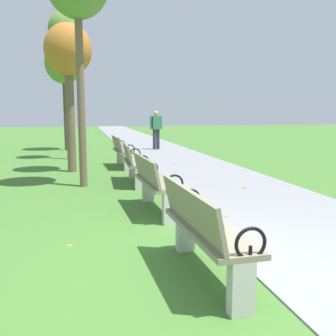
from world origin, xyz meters
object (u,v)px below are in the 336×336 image
tree_4 (64,64)px  pedestrian_walking (156,128)px  park_bench_1 (203,229)px  tree_3 (66,35)px  park_bench_2 (154,182)px  park_bench_3 (134,162)px  park_bench_4 (122,151)px  tree_2 (68,54)px

tree_4 → pedestrian_walking: (3.70, -0.64, -2.60)m
park_bench_1 → tree_3: (-1.53, 10.03, 3.58)m
park_bench_2 → park_bench_3: same height
park_bench_3 → park_bench_4: same height
tree_2 → tree_3: size_ratio=0.80×
park_bench_1 → park_bench_3: size_ratio=1.00×
tree_3 → pedestrian_walking: (3.48, 2.58, -3.14)m
park_bench_1 → park_bench_3: bearing=90.0°
park_bench_1 → pedestrian_walking: pedestrian_walking is taller
park_bench_2 → pedestrian_walking: size_ratio=1.00×
park_bench_3 → tree_2: size_ratio=0.42×
park_bench_4 → pedestrian_walking: (1.95, 4.90, 0.44)m
park_bench_4 → tree_2: size_ratio=0.42×
park_bench_3 → tree_2: 3.61m
park_bench_1 → pedestrian_walking: bearing=81.2°
tree_3 → tree_4: 3.28m
tree_4 → tree_3: bearing=-86.0°
park_bench_4 → tree_4: size_ratio=0.37×
tree_3 → park_bench_3: bearing=-72.8°
tree_3 → pedestrian_walking: bearing=36.6°
park_bench_1 → tree_2: 7.75m
tree_2 → pedestrian_walking: bearing=58.4°
park_bench_3 → pedestrian_walking: bearing=75.5°
park_bench_2 → tree_2: tree_2 is taller
tree_3 → tree_4: tree_3 is taller
tree_2 → tree_4: size_ratio=0.88×
park_bench_1 → tree_2: bearing=101.0°
tree_2 → tree_4: 6.10m
tree_4 → park_bench_3: bearing=-77.9°
tree_3 → park_bench_2: bearing=-78.4°
park_bench_2 → tree_3: size_ratio=0.33×
park_bench_3 → park_bench_1: bearing=-90.0°
park_bench_4 → park_bench_2: bearing=-90.0°
park_bench_3 → tree_3: (-1.53, 4.94, 3.58)m
park_bench_2 → tree_4: size_ratio=0.37×
tree_3 → tree_4: (-0.22, 3.22, -0.54)m
park_bench_1 → park_bench_2: same height
park_bench_1 → tree_4: tree_4 is taller
tree_3 → pedestrian_walking: tree_3 is taller
park_bench_2 → tree_4: tree_4 is taller
park_bench_3 → pedestrian_walking: 7.79m
park_bench_3 → tree_4: (-1.75, 8.17, 3.04)m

